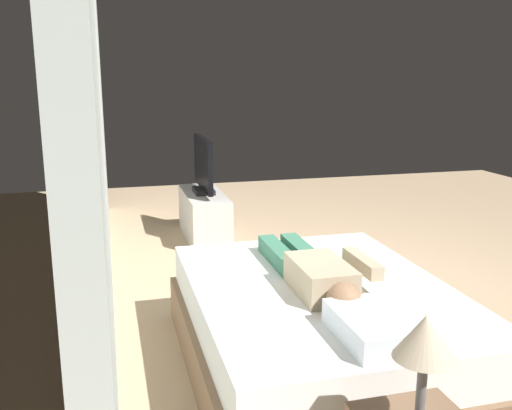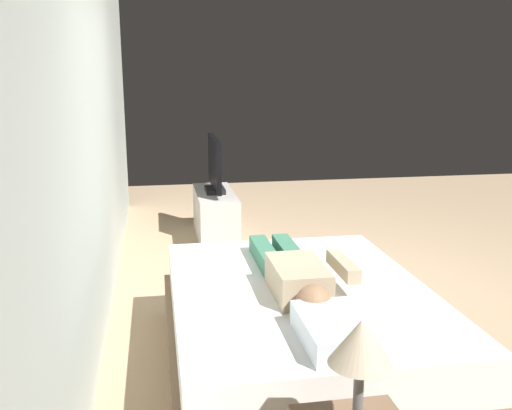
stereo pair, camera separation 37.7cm
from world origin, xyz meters
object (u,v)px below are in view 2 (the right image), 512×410
Objects in this scene: pillow at (338,330)px; tv at (215,166)px; person at (295,273)px; lamp at (361,344)px; remote at (353,272)px; bed at (299,332)px; tv_stand at (215,215)px.

tv is at bearing 2.93° from pillow.
person is 1.37m from lamp.
remote is at bearing -168.45° from tv.
bed is 2.30× the size of tv.
tv is at bearing 0.72° from lamp.
tv is 2.10× the size of lamp.
lamp is (-4.25, -0.05, 0.60)m from tv_stand.
tv is (3.63, 0.19, 0.18)m from pillow.
pillow is 0.72m from person.
tv is (2.76, 0.56, 0.24)m from remote.
remote is 2.83m from tv.
bed is 4.83× the size of lamp.
remote is at bearing -64.53° from bed.
lamp is (-1.49, 0.51, 0.30)m from remote.
tv_stand is at bearing 11.55° from remote.
remote is at bearing -168.45° from tv_stand.
tv_stand is at bearing 3.62° from bed.
person is 0.44m from remote.
remote is (0.87, -0.38, -0.05)m from pillow.
pillow is 0.55× the size of tv.
bed is at bearing -137.09° from person.
person reaches higher than remote.
pillow is 0.38× the size of person.
bed is 0.36m from person.
remote is (0.15, -0.40, -0.07)m from person.
remote is 1.61m from lamp.
bed is at bearing -5.75° from lamp.
person is 1.15× the size of tv_stand.
tv_stand is at bearing 153.43° from tv.
lamp is (-1.31, 0.13, 0.59)m from bed.
pillow is 3.65m from tv_stand.
tv_stand is (2.91, 0.16, -0.37)m from person.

